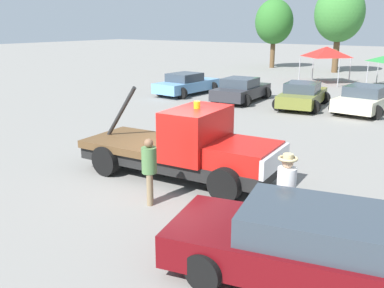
{
  "coord_description": "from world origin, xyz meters",
  "views": [
    {
      "loc": [
        7.04,
        -9.39,
        4.29
      ],
      "look_at": [
        0.5,
        0.0,
        1.05
      ],
      "focal_mm": 40.0,
      "sensor_mm": 36.0,
      "label": 1
    }
  ],
  "objects": [
    {
      "name": "person_near_truck",
      "position": [
        3.99,
        -1.67,
        1.06
      ],
      "size": [
        0.4,
        0.4,
        1.8
      ],
      "rotation": [
        0.0,
        0.0,
        0.95
      ],
      "color": "#847051",
      "rests_on": "ground"
    },
    {
      "name": "tree_center",
      "position": [
        -4.66,
        29.9,
        5.11
      ],
      "size": [
        4.27,
        4.27,
        7.62
      ],
      "color": "brown",
      "rests_on": "ground"
    },
    {
      "name": "parked_car_skyblue",
      "position": [
        -8.42,
        12.2,
        0.65
      ],
      "size": [
        2.58,
        4.65,
        1.34
      ],
      "rotation": [
        0.0,
        0.0,
        1.51
      ],
      "color": "#669ED1",
      "rests_on": "ground"
    },
    {
      "name": "parked_car_olive",
      "position": [
        -0.93,
        12.22,
        0.65
      ],
      "size": [
        2.82,
        4.63,
        1.34
      ],
      "rotation": [
        0.0,
        0.0,
        1.72
      ],
      "color": "olive",
      "rests_on": "ground"
    },
    {
      "name": "foreground_car",
      "position": [
        5.17,
        -2.88,
        0.65
      ],
      "size": [
        5.68,
        3.11,
        1.34
      ],
      "rotation": [
        0.0,
        0.0,
        0.22
      ],
      "color": "#5B0A0F",
      "rests_on": "ground"
    },
    {
      "name": "canopy_tent_red",
      "position": [
        -3.09,
        22.33,
        2.28
      ],
      "size": [
        2.91,
        2.91,
        2.66
      ],
      "color": "#9E9EA3",
      "rests_on": "ground"
    },
    {
      "name": "parked_car_cream",
      "position": [
        2.11,
        12.88,
        0.65
      ],
      "size": [
        2.73,
        4.78,
        1.34
      ],
      "rotation": [
        0.0,
        0.0,
        1.5
      ],
      "color": "beige",
      "rests_on": "ground"
    },
    {
      "name": "tow_truck",
      "position": [
        0.35,
        0.03,
        0.9
      ],
      "size": [
        5.97,
        2.56,
        2.51
      ],
      "rotation": [
        0.0,
        0.0,
        0.08
      ],
      "color": "black",
      "rests_on": "ground"
    },
    {
      "name": "ground_plane",
      "position": [
        0.0,
        0.0,
        0.0
      ],
      "size": [
        160.0,
        160.0,
        0.0
      ],
      "primitive_type": "plane",
      "color": "gray"
    },
    {
      "name": "person_at_hood",
      "position": [
        0.62,
        -1.97,
        0.96
      ],
      "size": [
        0.37,
        0.37,
        1.66
      ],
      "rotation": [
        0.0,
        0.0,
        3.8
      ],
      "color": "#847051",
      "rests_on": "ground"
    },
    {
      "name": "tree_left",
      "position": [
        -11.13,
        30.68,
        4.41
      ],
      "size": [
        3.68,
        3.68,
        6.57
      ],
      "color": "brown",
      "rests_on": "ground"
    },
    {
      "name": "parked_car_charcoal",
      "position": [
        -4.48,
        12.02,
        0.65
      ],
      "size": [
        2.68,
        4.48,
        1.34
      ],
      "rotation": [
        0.0,
        0.0,
        1.64
      ],
      "color": "#2D2D33",
      "rests_on": "ground"
    }
  ]
}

